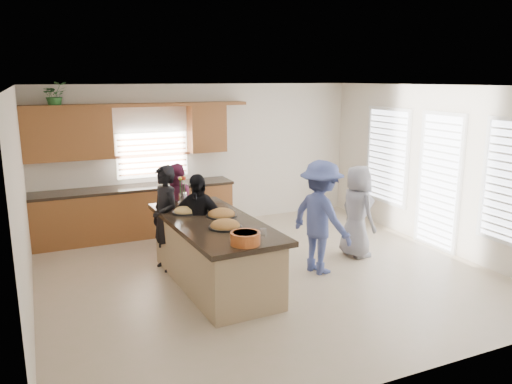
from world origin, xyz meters
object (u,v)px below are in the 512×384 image
woman_left_back (165,218)px  woman_right_back (321,217)px  woman_left_front (198,225)px  woman_right_front (357,211)px  island (214,254)px  woman_left_mid (176,206)px  salad_bowl (245,238)px

woman_left_back → woman_right_back: 2.37m
woman_left_front → woman_right_front: bearing=39.7°
island → woman_right_front: woman_right_front is taller
woman_right_back → woman_left_back: bearing=48.4°
island → woman_left_front: size_ratio=1.78×
island → woman_left_back: 1.05m
woman_left_mid → woman_left_front: 1.37m
woman_left_back → woman_left_mid: bearing=142.2°
woman_left_mid → woman_right_back: (1.68, -2.04, 0.13)m
woman_right_back → woman_right_front: bearing=-83.1°
salad_bowl → woman_left_back: 2.06m
island → salad_bowl: bearing=-92.5°
woman_left_back → woman_left_mid: woman_left_back is taller
island → salad_bowl: 1.28m
woman_left_back → woman_right_front: size_ratio=1.07×
salad_bowl → island: bearing=90.1°
island → salad_bowl: (0.00, -1.14, 0.58)m
woman_left_front → woman_right_front: size_ratio=1.01×
island → woman_right_back: 1.69m
woman_right_front → woman_right_back: bearing=110.1°
woman_left_mid → woman_right_front: woman_right_front is taller
salad_bowl → woman_left_front: bearing=93.3°
woman_left_front → woman_right_front: 2.66m
island → woman_left_front: woman_left_front is taller
island → woman_left_mid: size_ratio=1.86×
salad_bowl → woman_left_mid: (-0.06, 2.96, -0.30)m
woman_left_mid → woman_right_back: woman_right_back is taller
woman_left_front → woman_left_back: bearing=-179.3°
woman_right_back → woman_right_front: size_ratio=1.13×
woman_left_back → woman_left_front: woman_left_back is taller
woman_left_back → woman_right_back: (2.11, -1.08, 0.05)m
woman_left_mid → woman_right_front: (2.61, -1.68, 0.03)m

